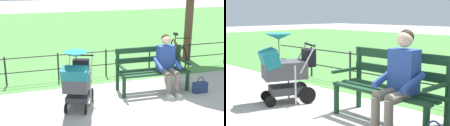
# 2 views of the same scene
# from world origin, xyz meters

# --- Properties ---
(ground_plane) EXTENTS (60.00, 60.00, 0.00)m
(ground_plane) POSITION_xyz_m (0.00, 0.00, 0.00)
(ground_plane) COLOR #ADA89E
(park_bench) EXTENTS (1.62, 0.65, 0.96)m
(park_bench) POSITION_xyz_m (-0.69, -0.12, 0.53)
(park_bench) COLOR #193D23
(park_bench) RESTS_ON ground
(person_on_bench) EXTENTS (0.54, 0.74, 1.28)m
(person_on_bench) POSITION_xyz_m (-0.96, 0.11, 0.68)
(person_on_bench) COLOR slate
(person_on_bench) RESTS_ON ground
(stroller) EXTENTS (0.78, 1.00, 1.15)m
(stroller) POSITION_xyz_m (1.10, 0.37, 0.59)
(stroller) COLOR black
(stroller) RESTS_ON ground
(park_fence) EXTENTS (7.41, 0.04, 0.70)m
(park_fence) POSITION_xyz_m (-0.27, -1.37, 0.42)
(park_fence) COLOR black
(park_fence) RESTS_ON ground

